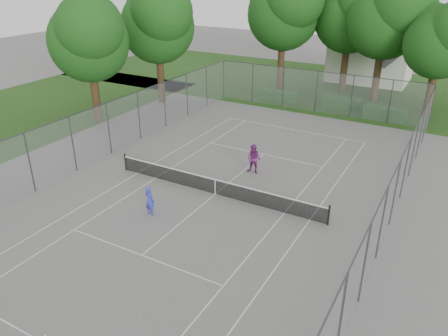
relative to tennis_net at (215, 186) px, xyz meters
The scene contains 17 objects.
ground 0.51m from the tennis_net, ahead, with size 120.00×120.00×0.00m, color #64615F.
grass_far 26.00m from the tennis_net, 90.00° to the left, with size 60.00×20.00×0.00m, color #1D3F12.
court_markings 0.50m from the tennis_net, ahead, with size 11.03×23.83×0.01m.
tennis_net is the anchor object (origin of this frame).
perimeter_fence 1.30m from the tennis_net, ahead, with size 18.08×34.08×3.52m.
tree_far_left 24.26m from the tennis_net, 103.70° to the left, with size 7.91×7.22×11.37m.
tree_far_midleft 25.73m from the tennis_net, 89.38° to the left, with size 7.71×7.04×11.08m.
tree_far_midright 24.32m from the tennis_net, 80.68° to the left, with size 7.83×7.15×11.26m.
tree_far_right 23.07m from the tennis_net, 67.47° to the left, with size 6.47×5.91×9.30m.
tree_side_back 19.65m from the tennis_net, 135.54° to the left, with size 7.31×6.67×10.50m.
tree_side_front 16.60m from the tennis_net, 157.72° to the left, with size 6.88×6.28×9.89m.
hedge_left 19.10m from the tennis_net, 102.37° to the left, with size 3.54×1.06×0.88m, color #1B4F19.
hedge_mid 18.97m from the tennis_net, 84.54° to the left, with size 3.29×0.94×1.04m, color #1B4F19.
hedge_right 18.69m from the tennis_net, 72.50° to the left, with size 3.30×1.21×0.99m, color #1B4F19.
house 30.84m from the tennis_net, 87.26° to the left, with size 8.09×6.27×10.07m.
girl_player 3.89m from the tennis_net, 117.87° to the right, with size 0.58×0.38×1.58m, color #333AC2.
woman_player 3.59m from the tennis_net, 79.33° to the left, with size 0.89×0.69×1.83m, color #732667.
Camera 1 is at (10.82, -18.32, 11.64)m, focal length 35.00 mm.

